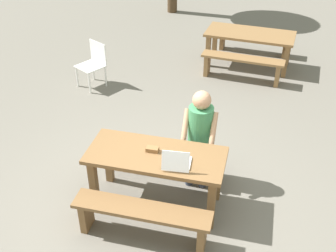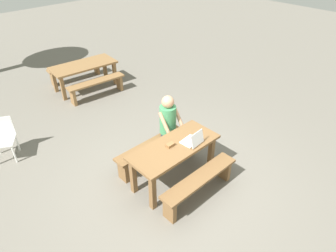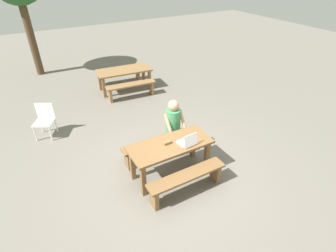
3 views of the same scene
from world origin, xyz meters
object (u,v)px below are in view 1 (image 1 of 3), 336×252
object	(u,v)px
small_pouch	(152,149)
person_seated	(200,130)
picnic_table_front	(156,163)
plastic_chair	(93,63)
laptop	(177,162)
picnic_table_mid	(250,38)

from	to	relation	value
small_pouch	person_seated	distance (m)	0.72
picnic_table_front	person_seated	world-z (taller)	person_seated
plastic_chair	picnic_table_front	bearing A→B (deg)	-25.25
small_pouch	plastic_chair	xyz separation A→B (m)	(-1.94, 2.76, -0.35)
laptop	picnic_table_mid	distance (m)	4.59
laptop	picnic_table_mid	xyz separation A→B (m)	(0.47, 4.56, -0.23)
laptop	plastic_chair	bearing A→B (deg)	-57.24
person_seated	plastic_chair	xyz separation A→B (m)	(-2.42, 2.22, -0.35)
small_pouch	plastic_chair	size ratio (longest dim) A/B	0.18
picnic_table_front	small_pouch	world-z (taller)	small_pouch
person_seated	picnic_table_mid	bearing A→B (deg)	84.98
laptop	picnic_table_mid	size ratio (longest dim) A/B	0.19
picnic_table_mid	person_seated	bearing A→B (deg)	-90.15
laptop	person_seated	bearing A→B (deg)	-104.88
picnic_table_front	picnic_table_mid	bearing A→B (deg)	80.21
picnic_table_mid	small_pouch	bearing A→B (deg)	-95.71
plastic_chair	picnic_table_mid	distance (m)	3.18
laptop	picnic_table_mid	world-z (taller)	laptop
picnic_table_front	small_pouch	xyz separation A→B (m)	(-0.05, 0.04, 0.16)
laptop	plastic_chair	size ratio (longest dim) A/B	0.40
small_pouch	plastic_chair	world-z (taller)	plastic_chair
small_pouch	person_seated	bearing A→B (deg)	48.52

